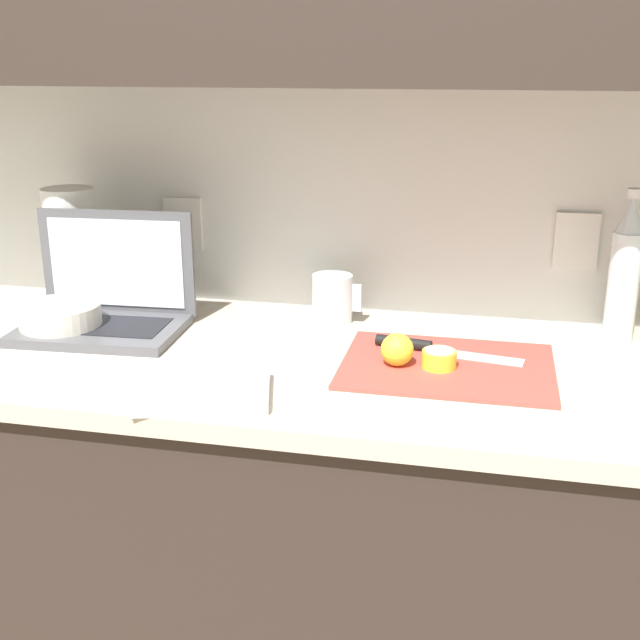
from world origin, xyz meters
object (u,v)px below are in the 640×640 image
Objects in this scene: laptop at (108,302)px; bowl_white at (61,320)px; knife at (422,346)px; measuring_cup at (333,298)px; bottle_green_soda at (625,272)px; lemon_whole_beside at (397,349)px; paper_towel_roll at (73,248)px; lemon_half_cut at (439,359)px; cutting_board at (447,366)px.

laptop reaches higher than bowl_white.
knife is 0.74m from bowl_white.
measuring_cup is at bearing 21.25° from bowl_white.
measuring_cup is (-0.21, 0.16, 0.04)m from knife.
laptop is 0.10m from bowl_white.
lemon_whole_beside is at bearing -148.50° from bottle_green_soda.
paper_towel_roll reaches higher than bowl_white.
lemon_half_cut is 0.44m from bottle_green_soda.
cutting_board is 0.90m from paper_towel_roll.
bottle_green_soda is at bearing 31.50° from lemon_whole_beside.
bottle_green_soda reaches higher than paper_towel_roll.
lemon_half_cut is 1.04× the size of lemon_whole_beside.
lemon_whole_beside is 0.56× the size of measuring_cup.
knife is (0.66, -0.02, -0.04)m from laptop.
bottle_green_soda is at bearing 33.47° from knife.
lemon_half_cut is 0.89m from paper_towel_roll.
paper_towel_roll is at bearing 162.45° from lemon_whole_beside.
cutting_board is 1.43× the size of paper_towel_roll.
lemon_whole_beside reaches higher than cutting_board.
laptop is at bearing 171.94° from lemon_half_cut.
lemon_whole_beside is at bearing -3.46° from bowl_white.
bottle_green_soda is (0.38, 0.17, 0.13)m from knife.
paper_towel_roll reaches higher than measuring_cup.
paper_towel_roll reaches higher than lemon_whole_beside.
lemon_whole_beside is 0.82m from paper_towel_roll.
cutting_board is 2.33× the size of bowl_white.
lemon_half_cut reaches higher than knife.
laptop is at bearing -43.28° from paper_towel_roll.
paper_towel_roll is (-0.07, 0.20, 0.10)m from bowl_white.
measuring_cup is (0.45, 0.14, -0.01)m from laptop.
measuring_cup is at bearing 139.42° from cutting_board.
lemon_whole_beside is (-0.08, -0.00, 0.01)m from lemon_half_cut.
bowl_white is at bearing -70.17° from paper_towel_roll.
paper_towel_roll reaches higher than lemon_half_cut.
lemon_whole_beside is 0.30m from measuring_cup.
laptop is at bearing -171.72° from bottle_green_soda.
paper_towel_roll is (-0.15, 0.14, 0.08)m from laptop.
knife is 0.27m from measuring_cup.
lemon_half_cut is (-0.01, -0.02, 0.02)m from cutting_board.
measuring_cup is 0.40× the size of paper_towel_roll.
lemon_half_cut is at bearing -15.74° from paper_towel_roll.
paper_towel_roll is (-0.60, -0.00, 0.08)m from measuring_cup.
measuring_cup is (-0.17, 0.25, 0.01)m from lemon_whole_beside.
laptop is 1.21× the size of knife.
laptop is at bearing -162.37° from measuring_cup.
bowl_white is at bearing 178.66° from cutting_board.
lemon_half_cut is at bearing -55.57° from knife.
lemon_whole_beside is at bearing -17.55° from paper_towel_roll.
lemon_whole_beside is 0.22× the size of paper_towel_roll.
bowl_white is at bearing -169.19° from bottle_green_soda.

